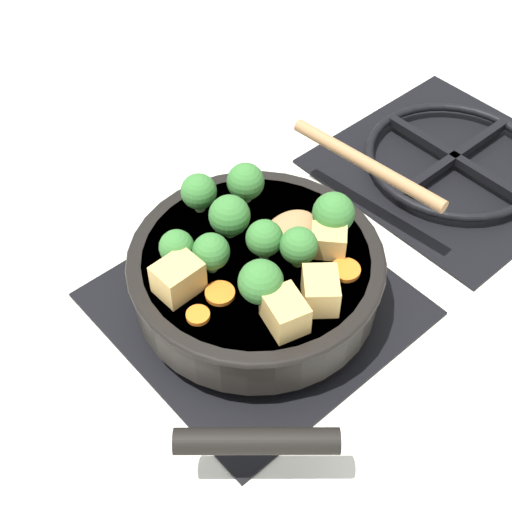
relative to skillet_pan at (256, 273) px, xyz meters
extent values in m
plane|color=silver|center=(0.00, 0.00, -0.06)|extent=(2.40, 2.40, 0.00)
cube|color=black|center=(0.00, 0.00, -0.06)|extent=(0.31, 0.31, 0.01)
torus|color=black|center=(0.00, 0.00, -0.04)|extent=(0.24, 0.24, 0.01)
cube|color=black|center=(0.00, 0.00, -0.04)|extent=(0.01, 0.23, 0.01)
cube|color=black|center=(0.00, 0.00, -0.04)|extent=(0.23, 0.01, 0.01)
cube|color=black|center=(0.00, 0.36, -0.06)|extent=(0.31, 0.31, 0.01)
torus|color=black|center=(0.00, 0.36, -0.04)|extent=(0.24, 0.24, 0.01)
cube|color=black|center=(0.00, 0.36, -0.04)|extent=(0.01, 0.23, 0.01)
cube|color=black|center=(0.00, 0.36, -0.04)|extent=(0.23, 0.01, 0.01)
cylinder|color=black|center=(0.00, 0.00, 0.00)|extent=(0.27, 0.27, 0.06)
cylinder|color=brown|center=(0.00, 0.00, 0.00)|extent=(0.25, 0.25, 0.05)
torus|color=black|center=(0.00, 0.00, 0.02)|extent=(0.28, 0.28, 0.01)
cylinder|color=black|center=(0.16, -0.14, 0.01)|extent=(0.12, 0.13, 0.02)
ellipsoid|color=#A87A4C|center=(-0.01, 0.05, 0.03)|extent=(0.05, 0.07, 0.01)
cylinder|color=#A87A4C|center=(-0.02, 0.19, 0.03)|extent=(0.22, 0.04, 0.02)
cube|color=tan|center=(0.04, 0.06, 0.04)|extent=(0.05, 0.05, 0.03)
cube|color=tan|center=(0.08, -0.04, 0.04)|extent=(0.05, 0.05, 0.03)
cube|color=tan|center=(0.09, 0.01, 0.04)|extent=(0.06, 0.05, 0.03)
cube|color=tan|center=(-0.02, -0.09, 0.04)|extent=(0.04, 0.05, 0.04)
cylinder|color=#709956|center=(0.00, 0.01, 0.03)|extent=(0.01, 0.01, 0.01)
sphere|color=#387533|center=(0.00, 0.01, 0.05)|extent=(0.04, 0.04, 0.04)
cylinder|color=#709956|center=(0.03, 0.09, 0.03)|extent=(0.01, 0.01, 0.01)
sphere|color=#387533|center=(0.03, 0.09, 0.06)|extent=(0.05, 0.05, 0.05)
cylinder|color=#709956|center=(0.04, 0.03, 0.03)|extent=(0.01, 0.01, 0.01)
sphere|color=#387533|center=(0.04, 0.03, 0.05)|extent=(0.04, 0.04, 0.04)
cylinder|color=#709956|center=(-0.07, 0.05, 0.03)|extent=(0.01, 0.01, 0.01)
sphere|color=#387533|center=(-0.07, 0.05, 0.05)|extent=(0.04, 0.04, 0.04)
cylinder|color=#709956|center=(0.05, -0.04, 0.03)|extent=(0.01, 0.01, 0.01)
sphere|color=#387533|center=(0.05, -0.04, 0.06)|extent=(0.05, 0.05, 0.05)
cylinder|color=#709956|center=(-0.10, 0.00, 0.03)|extent=(0.01, 0.01, 0.01)
sphere|color=#387533|center=(-0.10, 0.00, 0.05)|extent=(0.04, 0.04, 0.04)
cylinder|color=#709956|center=(-0.04, 0.01, 0.03)|extent=(0.01, 0.01, 0.01)
sphere|color=#387533|center=(-0.04, 0.01, 0.05)|extent=(0.05, 0.05, 0.05)
cylinder|color=#709956|center=(-0.02, -0.04, 0.03)|extent=(0.01, 0.01, 0.01)
sphere|color=#387533|center=(-0.02, -0.04, 0.05)|extent=(0.04, 0.04, 0.04)
cylinder|color=#709956|center=(-0.05, -0.07, 0.03)|extent=(0.01, 0.01, 0.01)
sphere|color=#387533|center=(-0.05, -0.07, 0.05)|extent=(0.04, 0.04, 0.04)
cylinder|color=orange|center=(0.01, -0.06, 0.03)|extent=(0.03, 0.03, 0.01)
cylinder|color=orange|center=(0.02, -0.10, 0.03)|extent=(0.02, 0.02, 0.01)
cylinder|color=orange|center=(0.08, 0.06, 0.03)|extent=(0.03, 0.03, 0.01)
camera|label=1|loc=(0.38, -0.34, 0.59)|focal=50.00mm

